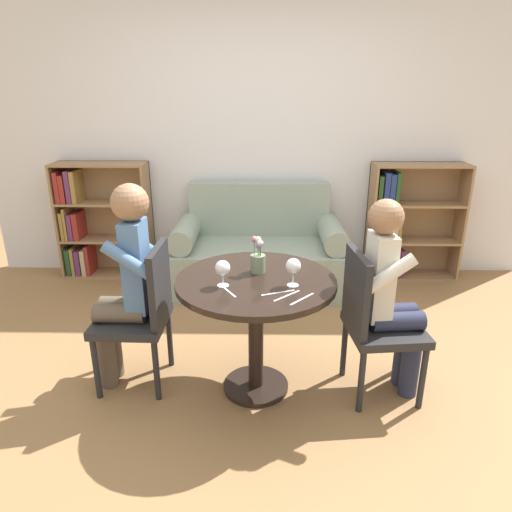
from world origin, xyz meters
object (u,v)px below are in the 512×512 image
chair_right (374,319)px  flower_vase (258,259)px  chair_left (143,311)px  bookshelf_right (402,225)px  person_right (391,296)px  wine_glass_left (223,269)px  bookshelf_left (95,222)px  wine_glass_right (293,267)px  person_left (125,282)px  couch (259,254)px

chair_right → flower_vase: bearing=73.6°
chair_left → bookshelf_right: bearing=132.3°
person_right → flower_vase: person_right is taller
wine_glass_left → chair_left: bearing=162.1°
chair_right → wine_glass_left: 0.93m
bookshelf_right → person_right: person_right is taller
bookshelf_left → wine_glass_left: 2.42m
bookshelf_left → bookshelf_right: size_ratio=1.00×
wine_glass_right → wine_glass_left: bearing=-178.6°
bookshelf_right → chair_left: size_ratio=1.23×
bookshelf_left → person_right: person_right is taller
bookshelf_right → wine_glass_left: bearing=-128.5°
person_right → person_left: bearing=81.4°
wine_glass_right → flower_vase: 0.27m
chair_right → person_right: person_right is taller
bookshelf_left → couch: bearing=-9.6°
chair_left → wine_glass_left: (0.50, -0.16, 0.34)m
person_left → person_right: person_left is taller
flower_vase → bookshelf_right: bearing=52.0°
chair_left → chair_right: size_ratio=1.00×
couch → person_left: (-0.77, -1.51, 0.37)m
couch → bookshelf_right: (1.37, 0.27, 0.21)m
person_left → flower_vase: bearing=94.0°
chair_right → flower_vase: flower_vase is taller
chair_left → wine_glass_left: 0.63m
bookshelf_right → flower_vase: bookshelf_right is taller
person_left → wine_glass_left: (0.59, -0.17, 0.15)m
chair_right → flower_vase: 0.76m
person_left → wine_glass_right: bearing=82.2°
bookshelf_left → flower_vase: bookshelf_left is taller
couch → wine_glass_right: couch is taller
wine_glass_left → wine_glass_right: 0.38m
wine_glass_right → flower_vase: bearing=135.0°
couch → wine_glass_right: 1.76m
couch → person_right: person_right is taller
wine_glass_right → bookshelf_right: bearing=58.9°
wine_glass_left → flower_vase: 0.28m
person_right → wine_glass_left: bearing=89.7°
bookshelf_right → wine_glass_right: 2.28m
wine_glass_right → flower_vase: size_ratio=0.72×
person_right → wine_glass_right: 0.61m
couch → bookshelf_right: size_ratio=1.39×
person_left → chair_right: bearing=87.9°
wine_glass_left → bookshelf_right: bearing=51.5°
chair_left → couch: bearing=157.1°
bookshelf_left → wine_glass_right: bearing=-47.2°
wine_glass_left → flower_vase: size_ratio=0.68×
person_right → wine_glass_right: (-0.57, -0.09, 0.21)m
bookshelf_left → flower_vase: size_ratio=5.05×
chair_left → person_left: 0.20m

